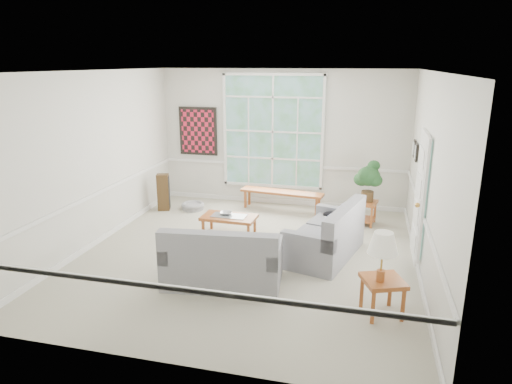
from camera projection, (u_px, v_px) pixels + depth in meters
floor at (247, 255)px, 7.70m from camera, size 5.50×6.00×0.01m
ceiling at (246, 71)px, 6.87m from camera, size 5.50×6.00×0.02m
wall_back at (282, 138)px, 10.09m from camera, size 5.50×0.02×3.00m
wall_front at (168, 234)px, 4.48m from camera, size 5.50×0.02×3.00m
wall_left at (94, 159)px, 7.92m from camera, size 0.02×6.00×3.00m
wall_right at (429, 178)px, 6.65m from camera, size 0.02×6.00×3.00m
window_back at (273, 132)px, 10.05m from camera, size 2.30×0.08×2.40m
entry_door at (419, 196)px, 7.34m from camera, size 0.08×0.90×2.10m
door_sidelight at (424, 201)px, 6.73m from camera, size 0.08×0.26×1.90m
wall_art at (198, 131)px, 10.46m from camera, size 0.90×0.06×1.10m
wall_frame_near at (416, 152)px, 8.28m from camera, size 0.04×0.26×0.32m
wall_frame_far at (414, 148)px, 8.65m from camera, size 0.04×0.26×0.32m
loveseat_right at (325, 230)px, 7.54m from camera, size 1.26×1.83×0.90m
loveseat_front at (223, 254)px, 6.60m from camera, size 1.76×1.05×0.91m
coffee_table at (229, 225)px, 8.52m from camera, size 1.02×0.58×0.37m
pewter_bowl at (226, 213)px, 8.52m from camera, size 0.30×0.30×0.07m
window_bench at (282, 201)px, 9.96m from camera, size 1.84×0.57×0.42m
end_table at (364, 213)px, 9.10m from camera, size 0.55×0.55×0.47m
houseplant at (368, 181)px, 8.92m from camera, size 0.59×0.59×0.83m
side_table at (382, 297)px, 5.81m from camera, size 0.63×0.63×0.50m
table_lamp at (382, 257)px, 5.60m from camera, size 0.50×0.50×0.65m
pet_bed at (193, 206)px, 10.04m from camera, size 0.61×0.61×0.15m
floor_speaker at (163, 192)px, 9.92m from camera, size 0.30×0.26×0.80m
cat at (332, 214)px, 8.06m from camera, size 0.38×0.36×0.15m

